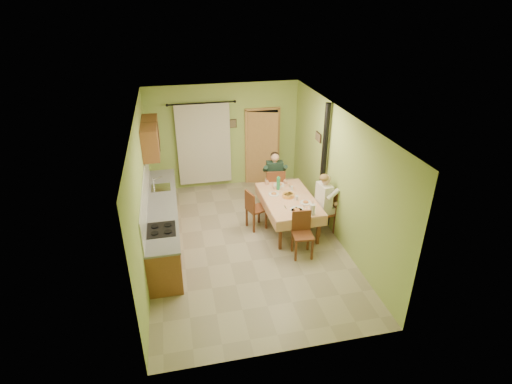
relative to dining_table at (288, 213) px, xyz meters
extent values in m
cube|color=tan|center=(-1.06, -0.41, -0.38)|extent=(4.00, 6.00, 0.01)
cube|color=#AECC68|center=(-1.06, 2.59, 1.02)|extent=(4.00, 0.04, 2.80)
cube|color=#AECC68|center=(-1.06, -3.41, 1.02)|extent=(4.00, 0.04, 2.80)
cube|color=#AECC68|center=(-3.06, -0.41, 1.02)|extent=(0.04, 6.00, 2.80)
cube|color=#AECC68|center=(0.94, -0.41, 1.02)|extent=(0.04, 6.00, 2.80)
cube|color=white|center=(-1.06, -0.41, 2.42)|extent=(4.00, 6.00, 0.04)
cube|color=brown|center=(-2.76, -0.01, 0.06)|extent=(0.60, 3.60, 0.88)
cube|color=gray|center=(-2.76, -0.01, 0.52)|extent=(0.64, 3.64, 0.04)
cube|color=white|center=(-3.05, -0.01, 0.85)|extent=(0.02, 3.60, 0.66)
cube|color=silver|center=(-2.76, 0.79, 0.54)|extent=(0.42, 0.42, 0.03)
cube|color=black|center=(-2.76, -1.01, 0.55)|extent=(0.52, 0.56, 0.02)
cube|color=black|center=(-2.47, -1.01, 0.07)|extent=(0.01, 0.55, 0.55)
cube|color=brown|center=(-2.88, 1.29, 1.57)|extent=(0.35, 1.40, 0.70)
cylinder|color=black|center=(-1.61, 2.47, 1.97)|extent=(1.70, 0.04, 0.04)
cube|color=silver|center=(-1.61, 2.49, 0.87)|extent=(1.40, 0.06, 2.20)
cube|color=black|center=(-0.01, 2.58, 0.65)|extent=(0.84, 0.03, 2.06)
cube|color=tan|center=(-0.46, 2.56, 0.65)|extent=(0.06, 0.06, 2.12)
cube|color=tan|center=(0.44, 2.56, 0.65)|extent=(0.06, 0.06, 2.12)
cube|color=tan|center=(-0.01, 2.56, 1.71)|extent=(0.96, 0.06, 0.06)
cube|color=tan|center=(-0.03, 2.44, 0.64)|extent=(0.79, 0.28, 2.04)
cube|color=#DFA279|center=(0.00, 0.00, 0.36)|extent=(1.14, 1.87, 0.04)
cube|color=#DFA279|center=(0.02, -0.92, 0.25)|extent=(1.10, 0.04, 0.22)
cube|color=#DFA279|center=(-0.02, 0.92, 0.25)|extent=(1.10, 0.04, 0.22)
cube|color=#DFA279|center=(-0.55, -0.01, 0.25)|extent=(0.05, 1.84, 0.22)
cube|color=#DFA279|center=(0.55, 0.01, 0.25)|extent=(0.05, 1.84, 0.22)
cylinder|color=white|center=(-0.04, 0.66, 0.39)|extent=(0.25, 0.25, 0.02)
ellipsoid|color=#CC7233|center=(-0.04, 0.66, 0.41)|extent=(0.12, 0.12, 0.05)
cylinder|color=white|center=(0.00, -0.61, 0.39)|extent=(0.25, 0.25, 0.02)
ellipsoid|color=#CC7233|center=(0.00, -0.61, 0.41)|extent=(0.12, 0.12, 0.05)
cylinder|color=white|center=(0.29, -0.30, 0.39)|extent=(0.25, 0.25, 0.02)
ellipsoid|color=#CC7233|center=(0.29, -0.30, 0.41)|extent=(0.12, 0.12, 0.05)
cylinder|color=white|center=(-0.28, 0.23, 0.39)|extent=(0.25, 0.25, 0.02)
ellipsoid|color=#CC7233|center=(-0.28, 0.23, 0.41)|extent=(0.12, 0.12, 0.05)
cylinder|color=#FFAF45|center=(0.00, 0.05, 0.42)|extent=(0.26, 0.26, 0.08)
cylinder|color=white|center=(0.01, -0.55, 0.39)|extent=(0.28, 0.28, 0.02)
cube|color=tan|center=(0.00, -0.55, 0.41)|extent=(0.07, 0.07, 0.03)
cube|color=tan|center=(0.02, -0.54, 0.41)|extent=(0.07, 0.07, 0.03)
cube|color=tan|center=(0.01, -0.52, 0.41)|extent=(0.05, 0.06, 0.03)
cube|color=tan|center=(0.00, -0.62, 0.41)|extent=(0.07, 0.06, 0.03)
cube|color=tan|center=(-0.03, -0.56, 0.41)|extent=(0.07, 0.07, 0.03)
cube|color=tan|center=(-0.02, -0.60, 0.41)|extent=(0.07, 0.06, 0.03)
cylinder|color=silver|center=(0.14, -0.13, 0.43)|extent=(0.07, 0.07, 0.10)
cylinder|color=silver|center=(0.18, 0.36, 0.43)|extent=(0.07, 0.07, 0.10)
cylinder|color=white|center=(0.27, -0.79, 0.50)|extent=(0.11, 0.11, 0.22)
cylinder|color=silver|center=(0.27, -0.79, 0.53)|extent=(0.02, 0.02, 0.30)
cube|color=brown|center=(-0.04, 1.08, 0.10)|extent=(0.51, 0.51, 0.04)
cube|color=brown|center=(-0.07, 0.87, 0.38)|extent=(0.46, 0.10, 0.52)
cube|color=brown|center=(-0.02, -1.11, 0.10)|extent=(0.42, 0.42, 0.04)
cube|color=brown|center=(-0.01, -0.93, 0.35)|extent=(0.40, 0.07, 0.45)
cube|color=brown|center=(0.73, -0.32, 0.10)|extent=(0.50, 0.50, 0.04)
cube|color=brown|center=(0.92, -0.29, 0.37)|extent=(0.11, 0.43, 0.50)
cube|color=brown|center=(-0.70, 0.15, 0.10)|extent=(0.49, 0.49, 0.04)
cube|color=brown|center=(-0.87, 0.09, 0.34)|extent=(0.16, 0.38, 0.44)
cube|color=#192D23|center=(-0.06, 0.98, 0.18)|extent=(0.41, 0.44, 0.16)
cube|color=#192D23|center=(-0.04, 1.11, 0.53)|extent=(0.42, 0.27, 0.54)
sphere|color=tan|center=(-0.04, 1.10, 0.92)|extent=(0.21, 0.21, 0.21)
ellipsoid|color=black|center=(-0.04, 1.14, 0.96)|extent=(0.21, 0.21, 0.16)
cube|color=white|center=(0.82, -0.30, 0.18)|extent=(0.45, 0.42, 0.16)
cube|color=white|center=(0.70, -0.33, 0.53)|extent=(0.28, 0.43, 0.54)
sphere|color=tan|center=(0.71, -0.32, 0.92)|extent=(0.21, 0.21, 0.21)
ellipsoid|color=olive|center=(0.67, -0.33, 0.96)|extent=(0.21, 0.21, 0.16)
cylinder|color=black|center=(0.84, 0.19, 1.02)|extent=(0.12, 0.12, 2.80)
cylinder|color=black|center=(0.84, 0.19, -0.23)|extent=(0.24, 0.24, 0.30)
cube|color=black|center=(-0.81, 2.56, 1.37)|extent=(0.19, 0.03, 0.23)
cube|color=brown|center=(0.91, 0.79, 1.47)|extent=(0.03, 0.31, 0.21)
camera|label=1|loc=(-2.37, -7.51, 4.52)|focal=28.00mm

